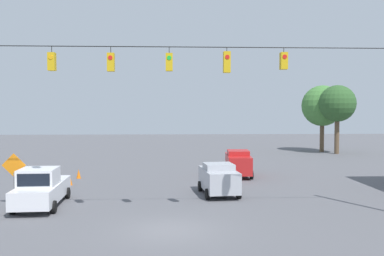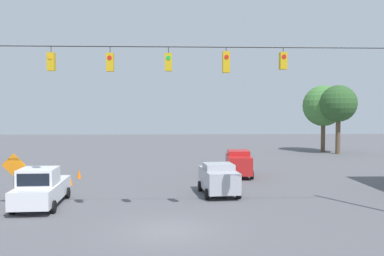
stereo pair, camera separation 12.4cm
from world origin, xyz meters
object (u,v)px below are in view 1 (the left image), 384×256
object	(u,v)px
traffic_cone_nearest	(47,195)
traffic_cone_second	(56,187)
traffic_cone_fourth	(79,174)
work_zone_sign	(14,169)
overhead_signal_span	(170,98)
pickup_truck_white_parked_shoulder	(41,188)
tree_horizon_left	(337,104)
tree_horizon_right	(322,106)
sedan_silver_crossing_near	(219,179)
sedan_red_oncoming_far	(238,163)
traffic_cone_third	(70,180)

from	to	relation	value
traffic_cone_nearest	traffic_cone_second	distance (m)	2.50
traffic_cone_fourth	work_zone_sign	world-z (taller)	work_zone_sign
overhead_signal_span	pickup_truck_white_parked_shoulder	bearing A→B (deg)	-24.94
traffic_cone_nearest	tree_horizon_left	xyz separation A→B (m)	(-26.26, -24.28, 5.47)
pickup_truck_white_parked_shoulder	tree_horizon_right	distance (m)	38.16
traffic_cone_nearest	traffic_cone_second	world-z (taller)	same
sedan_silver_crossing_near	tree_horizon_right	distance (m)	30.23
sedan_silver_crossing_near	traffic_cone_second	bearing A→B (deg)	-7.38
traffic_cone_second	sedan_red_oncoming_far	bearing A→B (deg)	-154.83
sedan_red_oncoming_far	traffic_cone_second	size ratio (longest dim) A/B	6.63
traffic_cone_fourth	pickup_truck_white_parked_shoulder	bearing A→B (deg)	90.27
overhead_signal_span	tree_horizon_left	size ratio (longest dim) A/B	2.97
traffic_cone_fourth	tree_horizon_left	xyz separation A→B (m)	(-26.18, -16.49, 5.47)
traffic_cone_nearest	tree_horizon_left	bearing A→B (deg)	-137.24
sedan_red_oncoming_far	work_zone_sign	xyz separation A→B (m)	(13.59, 9.63, 0.94)
sedan_red_oncoming_far	traffic_cone_nearest	bearing A→B (deg)	34.21
sedan_silver_crossing_near	traffic_cone_fourth	bearing A→B (deg)	-33.83
traffic_cone_nearest	traffic_cone_fourth	distance (m)	7.79
sedan_red_oncoming_far	traffic_cone_nearest	size ratio (longest dim) A/B	6.63
traffic_cone_third	tree_horizon_right	xyz separation A→B (m)	(-25.26, -21.82, 5.25)
traffic_cone_nearest	traffic_cone_fourth	size ratio (longest dim) A/B	1.00
traffic_cone_nearest	tree_horizon_left	distance (m)	36.18
tree_horizon_left	overhead_signal_span	bearing A→B (deg)	56.38
tree_horizon_right	work_zone_sign	bearing A→B (deg)	46.41
traffic_cone_third	traffic_cone_fourth	xyz separation A→B (m)	(0.03, -2.85, 0.00)
overhead_signal_span	traffic_cone_nearest	size ratio (longest dim) A/B	34.61
overhead_signal_span	traffic_cone_third	world-z (taller)	overhead_signal_span
traffic_cone_nearest	tree_horizon_right	size ratio (longest dim) A/B	0.08
overhead_signal_span	work_zone_sign	size ratio (longest dim) A/B	8.35
pickup_truck_white_parked_shoulder	traffic_cone_nearest	world-z (taller)	pickup_truck_white_parked_shoulder
traffic_cone_third	traffic_cone_fourth	size ratio (longest dim) A/B	1.00
traffic_cone_third	traffic_cone_second	bearing A→B (deg)	83.76
pickup_truck_white_parked_shoulder	work_zone_sign	distance (m)	1.80
tree_horizon_right	traffic_cone_fourth	bearing A→B (deg)	36.87
sedan_red_oncoming_far	work_zone_sign	bearing A→B (deg)	35.33
sedan_red_oncoming_far	tree_horizon_right	distance (m)	23.11
traffic_cone_third	traffic_cone_fourth	distance (m)	2.85
pickup_truck_white_parked_shoulder	tree_horizon_right	bearing A→B (deg)	-131.81
overhead_signal_span	traffic_cone_fourth	xyz separation A→B (m)	(6.93, -12.46, -5.39)
tree_horizon_left	traffic_cone_second	bearing A→B (deg)	39.52
overhead_signal_span	work_zone_sign	xyz separation A→B (m)	(8.37, -3.35, -3.75)
traffic_cone_third	tree_horizon_left	size ratio (longest dim) A/B	0.09
traffic_cone_second	tree_horizon_left	world-z (taller)	tree_horizon_left
pickup_truck_white_parked_shoulder	traffic_cone_nearest	bearing A→B (deg)	-84.94
sedan_silver_crossing_near	tree_horizon_right	bearing A→B (deg)	-121.12
pickup_truck_white_parked_shoulder	traffic_cone_third	world-z (taller)	pickup_truck_white_parked_shoulder
traffic_cone_third	tree_horizon_left	xyz separation A→B (m)	(-26.14, -19.34, 5.47)
tree_horizon_left	tree_horizon_right	xyz separation A→B (m)	(0.88, -2.49, -0.22)
overhead_signal_span	sedan_red_oncoming_far	distance (m)	14.76
overhead_signal_span	pickup_truck_white_parked_shoulder	xyz separation A→B (m)	(6.89, -3.20, -4.76)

